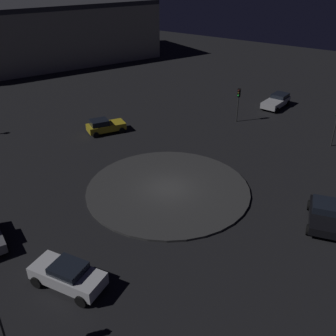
{
  "coord_description": "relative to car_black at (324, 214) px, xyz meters",
  "views": [
    {
      "loc": [
        -20.89,
        -14.31,
        15.93
      ],
      "look_at": [
        0.0,
        0.0,
        1.94
      ],
      "focal_mm": 40.93,
      "sensor_mm": 36.0,
      "label": 1
    }
  ],
  "objects": [
    {
      "name": "store_building",
      "position": [
        19.99,
        52.08,
        4.06
      ],
      "size": [
        39.93,
        28.34,
        9.59
      ],
      "rotation": [
        0.0,
        0.0,
        2.76
      ],
      "color": "#ADA893",
      "rests_on": "ground_plane"
    },
    {
      "name": "ground_plane",
      "position": [
        -2.46,
        11.07,
        -0.73
      ],
      "size": [
        119.46,
        119.46,
        0.0
      ],
      "primitive_type": "plane",
      "color": "black"
    },
    {
      "name": "roundabout_island",
      "position": [
        -2.46,
        11.07,
        -0.65
      ],
      "size": [
        12.67,
        12.67,
        0.17
      ],
      "primitive_type": "cylinder",
      "color": "#383838",
      "rests_on": "ground_plane"
    },
    {
      "name": "car_silver",
      "position": [
        20.46,
        10.94,
        0.01
      ],
      "size": [
        4.59,
        2.32,
        1.43
      ],
      "rotation": [
        0.0,
        0.0,
        3.07
      ],
      "color": "silver",
      "rests_on": "ground_plane"
    },
    {
      "name": "traffic_light_east",
      "position": [
        13.45,
        12.83,
        1.94
      ],
      "size": [
        0.37,
        0.32,
        3.74
      ],
      "rotation": [
        0.0,
        0.0,
        -3.03
      ],
      "color": "#2D2D2D",
      "rests_on": "ground_plane"
    },
    {
      "name": "car_black",
      "position": [
        0.0,
        0.0,
        0.0
      ],
      "size": [
        4.49,
        2.95,
        1.4
      ],
      "rotation": [
        0.0,
        0.0,
        3.41
      ],
      "color": "black",
      "rests_on": "ground_plane"
    },
    {
      "name": "car_white",
      "position": [
        -13.74,
        9.96,
        0.06
      ],
      "size": [
        2.45,
        4.39,
        1.51
      ],
      "rotation": [
        0.0,
        0.0,
        1.72
      ],
      "color": "white",
      "rests_on": "ground_plane"
    },
    {
      "name": "car_yellow",
      "position": [
        3.02,
        22.72,
        0.02
      ],
      "size": [
        4.16,
        3.38,
        1.49
      ],
      "rotation": [
        0.0,
        0.0,
        -0.52
      ],
      "color": "gold",
      "rests_on": "ground_plane"
    }
  ]
}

